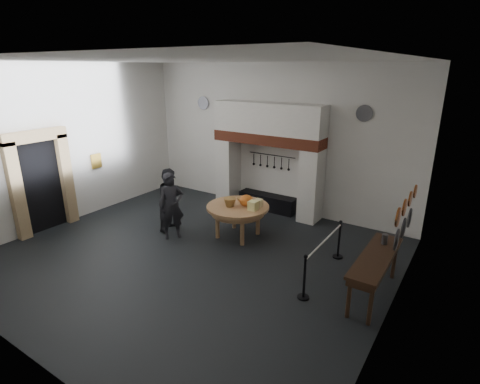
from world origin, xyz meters
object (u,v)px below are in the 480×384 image
Objects in this scene: work_table at (238,207)px; visitor_far at (171,199)px; visitor_near at (172,206)px; side_table at (376,257)px; barrier_post_far at (339,240)px; barrier_post_near at (304,278)px; iron_range at (267,202)px.

visitor_far is (-1.82, -0.61, 0.04)m from work_table.
visitor_near reaches higher than side_table.
side_table is 1.68m from barrier_post_far.
side_table is at bearing -103.05° from visitor_far.
side_table is 2.44× the size of barrier_post_near.
visitor_near reaches higher than work_table.
barrier_post_far reaches higher than iron_range.
side_table and barrier_post_near have the same top height.
work_table is at bearing 147.93° from barrier_post_near.
side_table is at bearing -46.68° from barrier_post_far.
iron_range is 4.88m from barrier_post_near.
visitor_far is at bearing 80.40° from visitor_near.
barrier_post_far is at bearing -36.58° from visitor_near.
iron_range is at bearing 127.76° from barrier_post_near.
iron_range is 0.86× the size of side_table.
barrier_post_far is (4.10, 1.33, -0.44)m from visitor_near.
barrier_post_far is (2.68, 0.32, -0.39)m from work_table.
iron_range is 5.14m from side_table.
visitor_near is 0.57m from visitor_far.
barrier_post_far is at bearing 90.00° from barrier_post_near.
visitor_far is 1.95× the size of barrier_post_near.
visitor_far reaches higher than work_table.
work_table is at bearing -81.90° from iron_range.
visitor_near is (-1.11, -3.19, 0.64)m from iron_range.
iron_range is at bearing 16.19° from visitor_near.
barrier_post_far is (2.99, -1.86, 0.20)m from iron_range.
visitor_far is 1.95× the size of barrier_post_far.
work_table is (0.31, -2.18, 0.59)m from iron_range.
visitor_near is 1.99× the size of barrier_post_near.
side_table is 1.44m from barrier_post_near.
barrier_post_near is at bearing -143.61° from side_table.
barrier_post_far is at bearing -31.86° from iron_range.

